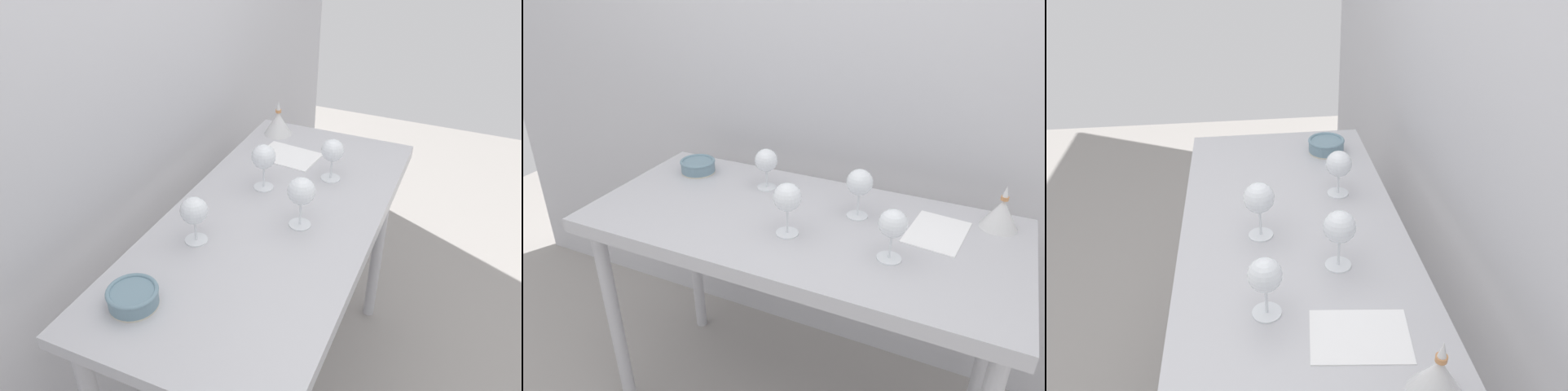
{
  "view_description": "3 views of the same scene",
  "coord_description": "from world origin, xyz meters",
  "views": [
    {
      "loc": [
        -1.3,
        -0.54,
        1.88
      ],
      "look_at": [
        -0.01,
        0.03,
        0.99
      ],
      "focal_mm": 36.39,
      "sensor_mm": 36.0,
      "label": 1
    },
    {
      "loc": [
        0.53,
        -1.24,
        1.67
      ],
      "look_at": [
        -0.07,
        0.02,
        0.96
      ],
      "focal_mm": 32.8,
      "sensor_mm": 36.0,
      "label": 2
    },
    {
      "loc": [
        1.23,
        -0.12,
        1.77
      ],
      "look_at": [
        -0.08,
        0.04,
        0.98
      ],
      "focal_mm": 35.87,
      "sensor_mm": 36.0,
      "label": 3
    }
  ],
  "objects": [
    {
      "name": "wine_glass_near_right",
      "position": [
        0.32,
        -0.1,
        1.01
      ],
      "size": [
        0.08,
        0.08,
        0.16
      ],
      "color": "white",
      "rests_on": "steel_counter"
    },
    {
      "name": "wine_glass_far_left",
      "position": [
        -0.2,
        0.16,
        1.0
      ],
      "size": [
        0.08,
        0.08,
        0.15
      ],
      "color": "white",
      "rests_on": "steel_counter"
    },
    {
      "name": "tasting_sheet_upper",
      "position": [
        0.42,
        0.1,
        0.9
      ],
      "size": [
        0.19,
        0.24,
        0.0
      ],
      "primitive_type": "cube",
      "rotation": [
        0.0,
        0.0,
        -0.11
      ],
      "color": "white",
      "rests_on": "steel_counter"
    },
    {
      "name": "wine_glass_near_center",
      "position": [
        0.0,
        -0.1,
        1.02
      ],
      "size": [
        0.09,
        0.09,
        0.17
      ],
      "color": "white",
      "rests_on": "steel_counter"
    },
    {
      "name": "steel_counter",
      "position": [
        0.0,
        -0.01,
        0.79
      ],
      "size": [
        1.4,
        0.65,
        0.9
      ],
      "color": "#B7B7BC",
      "rests_on": "ground_plane"
    },
    {
      "name": "decanter_funnel",
      "position": [
        0.59,
        0.21,
        0.95
      ],
      "size": [
        0.12,
        0.12,
        0.15
      ],
      "color": "silver",
      "rests_on": "steel_counter"
    },
    {
      "name": "back_wall",
      "position": [
        0.0,
        0.49,
        1.3
      ],
      "size": [
        3.8,
        0.04,
        2.6
      ],
      "primitive_type": "cube",
      "color": "#BCBCC2",
      "rests_on": "ground_plane"
    },
    {
      "name": "wine_glass_far_right",
      "position": [
        0.16,
        0.09,
        1.02
      ],
      "size": [
        0.09,
        0.09,
        0.17
      ],
      "color": "white",
      "rests_on": "steel_counter"
    },
    {
      "name": "tasting_bowl",
      "position": [
        -0.51,
        0.17,
        0.93
      ],
      "size": [
        0.14,
        0.14,
        0.05
      ],
      "color": "beige",
      "rests_on": "steel_counter"
    }
  ]
}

